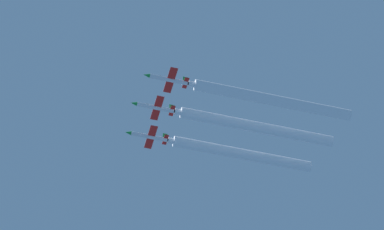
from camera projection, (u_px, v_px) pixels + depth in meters
jet_far_left at (167, 79)px, 290.45m from camera, size 9.04×13.16×3.16m
jet_inner_left at (154, 107)px, 297.92m from camera, size 9.04×13.16×3.16m
jet_center at (148, 136)px, 305.06m from camera, size 9.04×13.16×3.16m
smoke_trail_far_left at (270, 100)px, 295.27m from camera, size 3.19×47.57×3.19m
smoke_trail_inner_left at (254, 127)px, 302.72m from camera, size 3.19×47.37×3.19m
smoke_trail_center at (240, 154)px, 309.55m from camera, size 3.19×43.63×3.19m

